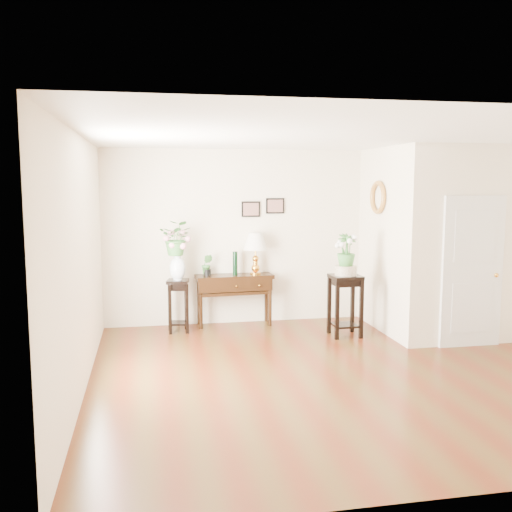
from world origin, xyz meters
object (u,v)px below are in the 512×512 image
object	(u,v)px
table_lamp	(255,252)
plant_stand_b	(345,306)
console_table	(234,300)
plant_stand_a	(178,306)

from	to	relation	value
table_lamp	plant_stand_b	xyz separation A→B (m)	(1.18, -0.95, -0.71)
console_table	plant_stand_a	world-z (taller)	console_table
plant_stand_a	table_lamp	bearing A→B (deg)	11.52
console_table	plant_stand_b	size ratio (longest dim) A/B	1.34
console_table	plant_stand_b	bearing A→B (deg)	-35.42
plant_stand_a	plant_stand_b	xyz separation A→B (m)	(2.43, -0.69, 0.05)
table_lamp	plant_stand_a	bearing A→B (deg)	-168.48
plant_stand_b	table_lamp	bearing A→B (deg)	141.22
plant_stand_a	plant_stand_b	bearing A→B (deg)	-15.87
console_table	table_lamp	world-z (taller)	table_lamp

